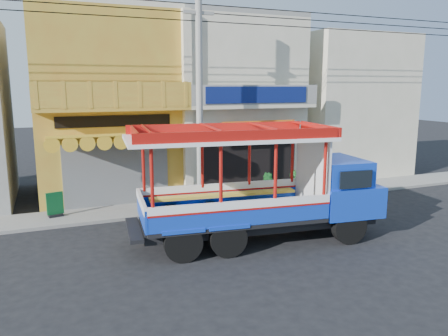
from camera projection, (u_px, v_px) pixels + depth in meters
name	position (u px, v px, depth m)	size (l,w,h in m)	color
ground	(260.00, 232.00, 14.95)	(90.00, 90.00, 0.00)	black
sidewalk	(217.00, 202.00, 18.58)	(30.00, 2.00, 0.12)	slate
shophouse_left	(104.00, 104.00, 19.96)	(6.00, 7.50, 8.24)	#BC8029
shophouse_right	(225.00, 102.00, 22.19)	(6.00, 6.75, 8.24)	beige
party_pilaster	(188.00, 108.00, 18.26)	(0.35, 0.30, 8.00)	beige
filler_building_right	(339.00, 106.00, 24.87)	(6.00, 6.00, 7.60)	beige
utility_pole	(203.00, 83.00, 16.71)	(28.00, 0.26, 9.00)	gray
songthaew_truck	(275.00, 185.00, 13.95)	(8.20, 3.43, 3.72)	black
green_sign	(55.00, 206.00, 16.23)	(0.61, 0.38, 0.93)	black
potted_plant_b	(269.00, 185.00, 19.26)	(0.57, 0.46, 1.03)	#17521D
potted_plant_c	(294.00, 181.00, 20.08)	(0.57, 0.57, 1.02)	#17521D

